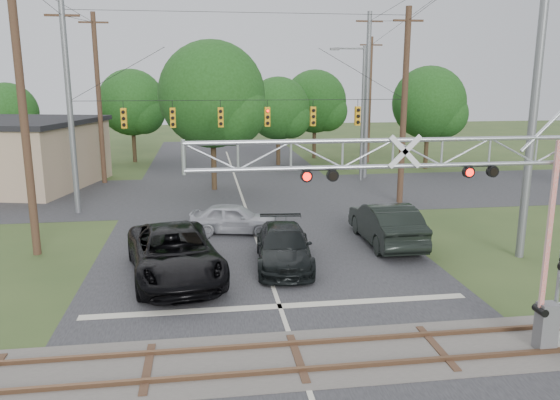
{
  "coord_description": "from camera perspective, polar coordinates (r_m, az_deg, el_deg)",
  "views": [
    {
      "loc": [
        -2.38,
        -11.35,
        7.49
      ],
      "look_at": [
        0.29,
        7.5,
        3.22
      ],
      "focal_mm": 35.0,
      "sensor_mm": 36.0,
      "label": 1
    }
  ],
  "objects": [
    {
      "name": "road_main",
      "position": [
        22.75,
        -1.63,
        -6.56
      ],
      "size": [
        14.0,
        90.0,
        0.02
      ],
      "primitive_type": "cube",
      "color": "#252527",
      "rests_on": "ground"
    },
    {
      "name": "road_cross",
      "position": [
        36.21,
        -4.13,
        0.69
      ],
      "size": [
        90.0,
        12.0,
        0.02
      ],
      "primitive_type": "cube",
      "color": "#252527",
      "rests_on": "ground"
    },
    {
      "name": "railroad_track",
      "position": [
        15.48,
        1.86,
        -16.17
      ],
      "size": [
        90.0,
        3.2,
        0.17
      ],
      "color": "#4A4640",
      "rests_on": "ground"
    },
    {
      "name": "crossing_gantry",
      "position": [
        14.99,
        18.83,
        -0.59
      ],
      "size": [
        10.85,
        0.87,
        6.78
      ],
      "color": "gray",
      "rests_on": "ground"
    },
    {
      "name": "traffic_signal_span",
      "position": [
        31.58,
        -2.12,
        9.33
      ],
      "size": [
        19.34,
        0.36,
        11.5
      ],
      "color": "slate",
      "rests_on": "ground"
    },
    {
      "name": "pickup_black",
      "position": [
        21.25,
        -10.97,
        -5.5
      ],
      "size": [
        4.34,
        7.35,
        1.92
      ],
      "primitive_type": "imported",
      "rotation": [
        0.0,
        0.0,
        0.18
      ],
      "color": "black",
      "rests_on": "ground"
    },
    {
      "name": "car_dark",
      "position": [
        22.27,
        0.39,
        -4.88
      ],
      "size": [
        2.67,
        5.57,
        1.57
      ],
      "primitive_type": "imported",
      "rotation": [
        0.0,
        0.0,
        -0.09
      ],
      "color": "black",
      "rests_on": "ground"
    },
    {
      "name": "sedan_silver",
      "position": [
        26.95,
        -4.84,
        -1.92
      ],
      "size": [
        4.58,
        2.6,
        1.47
      ],
      "primitive_type": "imported",
      "rotation": [
        0.0,
        0.0,
        1.36
      ],
      "color": "#AAABB2",
      "rests_on": "ground"
    },
    {
      "name": "suv_dark",
      "position": [
        25.56,
        11.02,
        -2.39
      ],
      "size": [
        2.05,
        5.85,
        1.92
      ],
      "primitive_type": "imported",
      "rotation": [
        0.0,
        0.0,
        3.14
      ],
      "color": "black",
      "rests_on": "ground"
    },
    {
      "name": "streetlight",
      "position": [
        40.43,
        8.37,
        9.62
      ],
      "size": [
        2.6,
        0.27,
        9.75
      ],
      "color": "slate",
      "rests_on": "ground"
    },
    {
      "name": "utility_poles",
      "position": [
        34.2,
        0.87,
        10.67
      ],
      "size": [
        24.02,
        27.21,
        14.29
      ],
      "color": "#462A20",
      "rests_on": "ground"
    },
    {
      "name": "treeline",
      "position": [
        44.23,
        -3.08,
        9.91
      ],
      "size": [
        52.16,
        26.32,
        9.96
      ],
      "color": "#382919",
      "rests_on": "ground"
    }
  ]
}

